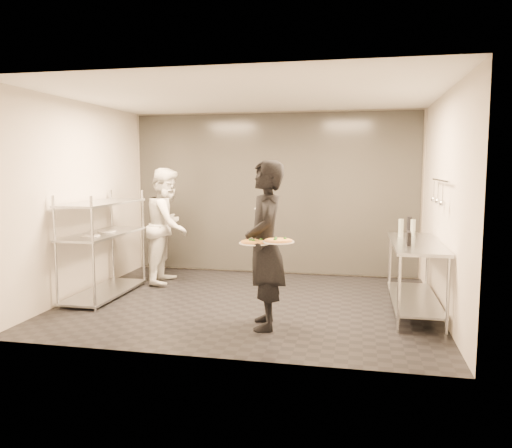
% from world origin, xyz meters
% --- Properties ---
extents(room_shell, '(5.00, 4.00, 2.80)m').
position_xyz_m(room_shell, '(0.00, 1.18, 1.40)').
color(room_shell, black).
rests_on(room_shell, ground).
extents(pass_rack, '(0.60, 1.60, 1.50)m').
position_xyz_m(pass_rack, '(-2.15, -0.00, 0.77)').
color(pass_rack, silver).
rests_on(pass_rack, ground).
extents(prep_counter, '(0.60, 1.80, 0.92)m').
position_xyz_m(prep_counter, '(2.18, 0.00, 0.63)').
color(prep_counter, silver).
rests_on(prep_counter, ground).
extents(utensil_rail, '(0.07, 1.20, 0.31)m').
position_xyz_m(utensil_rail, '(2.43, -0.00, 1.55)').
color(utensil_rail, silver).
rests_on(utensil_rail, room_shell).
extents(waiter, '(0.62, 0.80, 1.94)m').
position_xyz_m(waiter, '(0.41, -0.96, 0.97)').
color(waiter, black).
rests_on(waiter, ground).
extents(chef, '(0.76, 0.95, 1.84)m').
position_xyz_m(chef, '(-1.55, 0.98, 0.92)').
color(chef, silver).
rests_on(chef, ground).
extents(pizza_plate_near, '(0.35, 0.35, 0.05)m').
position_xyz_m(pizza_plate_near, '(0.33, -1.16, 1.03)').
color(pizza_plate_near, silver).
rests_on(pizza_plate_near, waiter).
extents(pizza_plate_far, '(0.35, 0.35, 0.05)m').
position_xyz_m(pizza_plate_far, '(0.60, -1.20, 1.06)').
color(pizza_plate_far, silver).
rests_on(pizza_plate_far, waiter).
extents(salad_plate, '(0.26, 0.26, 0.07)m').
position_xyz_m(salad_plate, '(0.34, -0.62, 1.38)').
color(salad_plate, silver).
rests_on(salad_plate, waiter).
extents(pos_monitor, '(0.06, 0.23, 0.17)m').
position_xyz_m(pos_monitor, '(2.06, -0.29, 1.00)').
color(pos_monitor, black).
rests_on(pos_monitor, prep_counter).
extents(bottle_green, '(0.07, 0.07, 0.25)m').
position_xyz_m(bottle_green, '(2.02, 0.41, 1.04)').
color(bottle_green, gray).
rests_on(bottle_green, prep_counter).
extents(bottle_clear, '(0.07, 0.07, 0.22)m').
position_xyz_m(bottle_clear, '(2.20, 0.61, 1.03)').
color(bottle_clear, gray).
rests_on(bottle_clear, prep_counter).
extents(bottle_dark, '(0.07, 0.07, 0.24)m').
position_xyz_m(bottle_dark, '(2.17, 0.80, 1.04)').
color(bottle_dark, black).
rests_on(bottle_dark, prep_counter).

